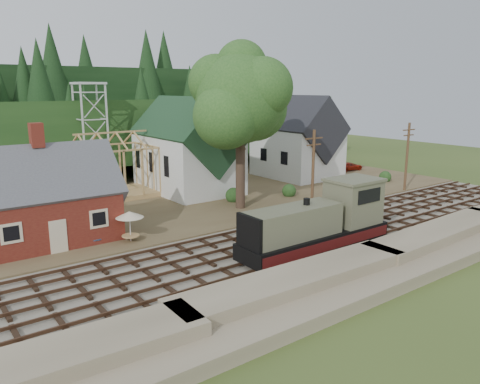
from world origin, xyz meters
TOP-DOWN VIEW (x-y plane):
  - ground at (0.00, 0.00)m, footprint 140.00×140.00m
  - embankment at (0.00, -8.50)m, footprint 64.00×5.00m
  - railroad_bed at (0.00, 0.00)m, footprint 64.00×11.00m
  - village_flat at (0.00, 18.00)m, footprint 64.00×26.00m
  - hillside at (0.00, 42.00)m, footprint 70.00×28.96m
  - ridge at (0.00, 58.00)m, footprint 80.00×20.00m
  - depot at (-16.00, 11.00)m, footprint 10.80×7.41m
  - church at (2.00, 19.68)m, footprint 8.40×15.17m
  - farmhouse at (18.00, 19.00)m, footprint 8.40×10.80m
  - timber_frame at (-6.00, 22.00)m, footprint 8.20×6.20m
  - lattice_tower at (-6.00, 28.00)m, footprint 3.20×3.20m
  - big_tree at (2.17, 10.08)m, footprint 10.90×8.40m
  - telegraph_pole_near at (7.00, 5.20)m, footprint 2.20×0.28m
  - telegraph_pole_far at (22.00, 5.20)m, footprint 2.20×0.28m
  - locomotive at (-0.40, -3.00)m, footprint 12.44×3.11m
  - car_blue at (-13.24, 9.33)m, footprint 1.76×3.82m
  - car_red at (27.24, 17.81)m, footprint 4.18×2.27m
  - patio_set at (-10.85, 6.86)m, footprint 2.11×2.11m

SIDE VIEW (x-z plane):
  - ground at x=0.00m, z-range 0.00..0.00m
  - embankment at x=0.00m, z-range -0.80..0.80m
  - hillside at x=0.00m, z-range -6.37..6.37m
  - ridge at x=0.00m, z-range -6.00..6.00m
  - railroad_bed at x=0.00m, z-range 0.00..0.16m
  - village_flat at x=0.00m, z-range 0.00..0.30m
  - car_red at x=27.24m, z-range 0.30..1.41m
  - car_blue at x=-13.24m, z-range 0.30..1.57m
  - locomotive at x=-0.40m, z-range -0.30..4.67m
  - patio_set at x=-10.85m, z-range 1.13..3.48m
  - depot at x=-16.00m, z-range -1.29..7.71m
  - timber_frame at x=-6.00m, z-range -0.23..6.76m
  - telegraph_pole_near at x=7.00m, z-range 0.25..8.25m
  - telegraph_pole_far at x=22.00m, z-range 0.25..8.25m
  - farmhouse at x=18.00m, z-range -0.43..10.17m
  - church at x=2.00m, z-range -1.32..11.68m
  - lattice_tower at x=-6.00m, z-range 3.97..16.10m
  - big_tree at x=2.17m, z-range 2.87..17.57m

